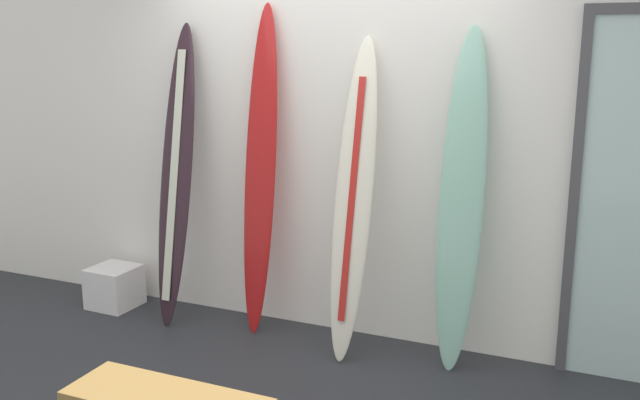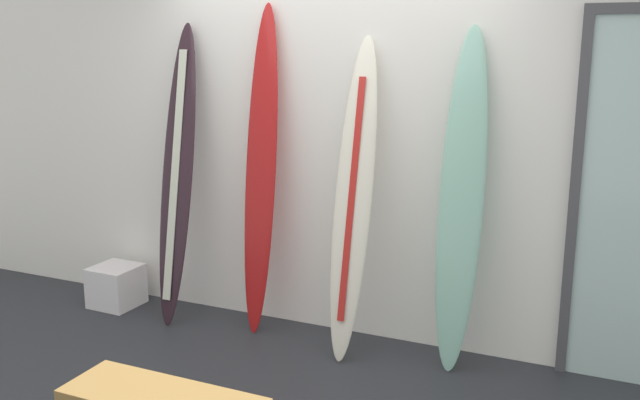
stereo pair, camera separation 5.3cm
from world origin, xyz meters
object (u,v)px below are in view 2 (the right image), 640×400
at_px(surfboard_seafoam, 461,204).
at_px(display_block_left, 116,286).
at_px(surfboard_ivory, 353,201).
at_px(surfboard_charcoal, 177,178).
at_px(surfboard_crimson, 261,172).

relative_size(surfboard_seafoam, display_block_left, 6.10).
bearing_deg(surfboard_ivory, surfboard_charcoal, 179.44).
relative_size(surfboard_charcoal, display_block_left, 6.20).
relative_size(surfboard_charcoal, surfboard_seafoam, 1.02).
height_order(surfboard_charcoal, display_block_left, surfboard_charcoal).
distance_m(surfboard_charcoal, display_block_left, 1.09).
bearing_deg(surfboard_charcoal, surfboard_crimson, 7.53).
relative_size(surfboard_crimson, surfboard_seafoam, 1.07).
bearing_deg(surfboard_crimson, surfboard_charcoal, -172.47).
height_order(surfboard_charcoal, surfboard_ivory, surfboard_charcoal).
xyz_separation_m(surfboard_charcoal, display_block_left, (-0.61, -0.01, -0.90)).
bearing_deg(surfboard_crimson, display_block_left, -175.62).
xyz_separation_m(surfboard_ivory, surfboard_seafoam, (0.67, 0.09, 0.03)).
bearing_deg(display_block_left, surfboard_crimson, 4.38).
bearing_deg(surfboard_seafoam, surfboard_ivory, -172.63).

